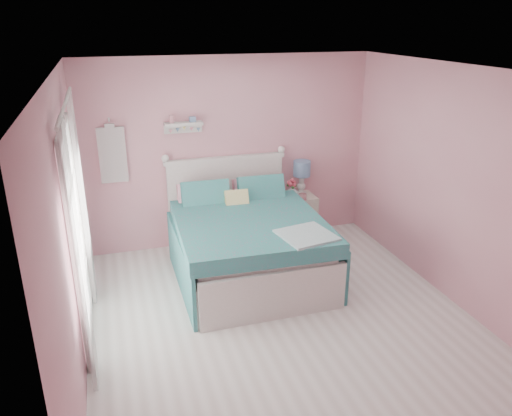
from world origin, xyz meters
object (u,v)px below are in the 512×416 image
vase (292,191)px  teacup (303,197)px  bed (246,243)px  nightstand (298,217)px  table_lamp (302,171)px

vase → teacup: size_ratio=1.52×
teacup → bed: bearing=-146.4°
nightstand → table_lamp: table_lamp is taller
nightstand → vase: size_ratio=3.83×
nightstand → teacup: size_ratio=5.84×
nightstand → table_lamp: bearing=50.0°
bed → table_lamp: bearing=42.2°
vase → table_lamp: bearing=26.2°
bed → vase: size_ratio=12.95×
bed → table_lamp: bed is taller
vase → teacup: vase is taller
table_lamp → teacup: 0.40m
nightstand → teacup: (-0.02, -0.17, 0.37)m
bed → teacup: 1.25m
nightstand → table_lamp: (0.06, 0.08, 0.66)m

